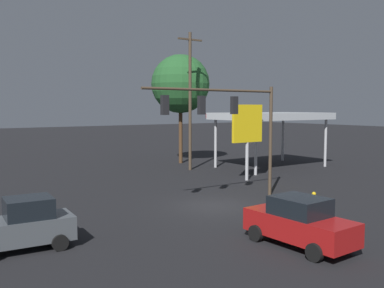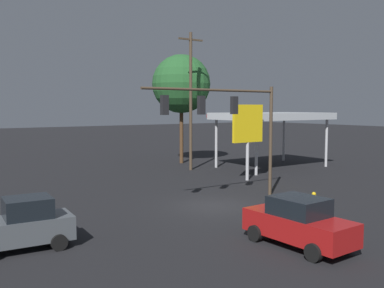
{
  "view_description": "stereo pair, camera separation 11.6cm",
  "coord_description": "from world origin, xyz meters",
  "px_view_note": "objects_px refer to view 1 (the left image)",
  "views": [
    {
      "loc": [
        14.11,
        18.39,
        5.38
      ],
      "look_at": [
        0.0,
        -2.0,
        3.25
      ],
      "focal_mm": 40.0,
      "sensor_mm": 36.0,
      "label": 1
    },
    {
      "loc": [
        14.02,
        18.45,
        5.38
      ],
      "look_at": [
        0.0,
        -2.0,
        3.25
      ],
      "focal_mm": 40.0,
      "sensor_mm": 36.0,
      "label": 2
    }
  ],
  "objects_px": {
    "traffic_signal_assembly": "(227,115)",
    "street_tree": "(181,84)",
    "fire_hydrant": "(314,200)",
    "hatchback_crossing": "(23,225)",
    "sedan_far": "(299,222)",
    "price_sign": "(247,126)",
    "utility_pole": "(190,99)"
  },
  "relations": [
    {
      "from": "sedan_far",
      "to": "street_tree",
      "type": "bearing_deg",
      "value": 155.3
    },
    {
      "from": "utility_pole",
      "to": "street_tree",
      "type": "relative_size",
      "value": 1.12
    },
    {
      "from": "traffic_signal_assembly",
      "to": "sedan_far",
      "type": "bearing_deg",
      "value": 71.14
    },
    {
      "from": "hatchback_crossing",
      "to": "fire_hydrant",
      "type": "bearing_deg",
      "value": 176.71
    },
    {
      "from": "traffic_signal_assembly",
      "to": "fire_hydrant",
      "type": "height_order",
      "value": "traffic_signal_assembly"
    },
    {
      "from": "traffic_signal_assembly",
      "to": "price_sign",
      "type": "distance_m",
      "value": 7.75
    },
    {
      "from": "street_tree",
      "to": "price_sign",
      "type": "bearing_deg",
      "value": 82.99
    },
    {
      "from": "price_sign",
      "to": "traffic_signal_assembly",
      "type": "bearing_deg",
      "value": 39.62
    },
    {
      "from": "traffic_signal_assembly",
      "to": "street_tree",
      "type": "relative_size",
      "value": 0.85
    },
    {
      "from": "price_sign",
      "to": "street_tree",
      "type": "bearing_deg",
      "value": -97.01
    },
    {
      "from": "price_sign",
      "to": "street_tree",
      "type": "distance_m",
      "value": 11.67
    },
    {
      "from": "utility_pole",
      "to": "street_tree",
      "type": "bearing_deg",
      "value": -113.18
    },
    {
      "from": "utility_pole",
      "to": "street_tree",
      "type": "height_order",
      "value": "utility_pole"
    },
    {
      "from": "fire_hydrant",
      "to": "hatchback_crossing",
      "type": "bearing_deg",
      "value": -7.31
    },
    {
      "from": "traffic_signal_assembly",
      "to": "sedan_far",
      "type": "height_order",
      "value": "traffic_signal_assembly"
    },
    {
      "from": "utility_pole",
      "to": "sedan_far",
      "type": "height_order",
      "value": "utility_pole"
    },
    {
      "from": "traffic_signal_assembly",
      "to": "utility_pole",
      "type": "bearing_deg",
      "value": -115.08
    },
    {
      "from": "price_sign",
      "to": "sedan_far",
      "type": "height_order",
      "value": "price_sign"
    },
    {
      "from": "utility_pole",
      "to": "fire_hydrant",
      "type": "distance_m",
      "value": 16.56
    },
    {
      "from": "street_tree",
      "to": "fire_hydrant",
      "type": "distance_m",
      "value": 21.36
    },
    {
      "from": "fire_hydrant",
      "to": "street_tree",
      "type": "bearing_deg",
      "value": -102.43
    },
    {
      "from": "street_tree",
      "to": "fire_hydrant",
      "type": "relative_size",
      "value": 11.84
    },
    {
      "from": "hatchback_crossing",
      "to": "street_tree",
      "type": "relative_size",
      "value": 0.38
    },
    {
      "from": "hatchback_crossing",
      "to": "sedan_far",
      "type": "bearing_deg",
      "value": 151.43
    },
    {
      "from": "street_tree",
      "to": "sedan_far",
      "type": "bearing_deg",
      "value": 67.22
    },
    {
      "from": "price_sign",
      "to": "fire_hydrant",
      "type": "bearing_deg",
      "value": 70.98
    },
    {
      "from": "street_tree",
      "to": "utility_pole",
      "type": "bearing_deg",
      "value": 66.82
    },
    {
      "from": "traffic_signal_assembly",
      "to": "street_tree",
      "type": "bearing_deg",
      "value": -114.57
    },
    {
      "from": "hatchback_crossing",
      "to": "street_tree",
      "type": "height_order",
      "value": "street_tree"
    },
    {
      "from": "sedan_far",
      "to": "utility_pole",
      "type": "bearing_deg",
      "value": 155.39
    },
    {
      "from": "utility_pole",
      "to": "fire_hydrant",
      "type": "xyz_separation_m",
      "value": [
        2.49,
        15.35,
        -5.7
      ]
    },
    {
      "from": "street_tree",
      "to": "traffic_signal_assembly",
      "type": "bearing_deg",
      "value": 65.43
    }
  ]
}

